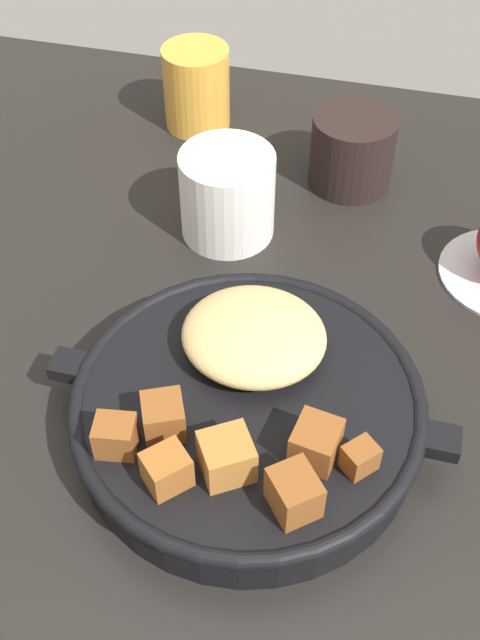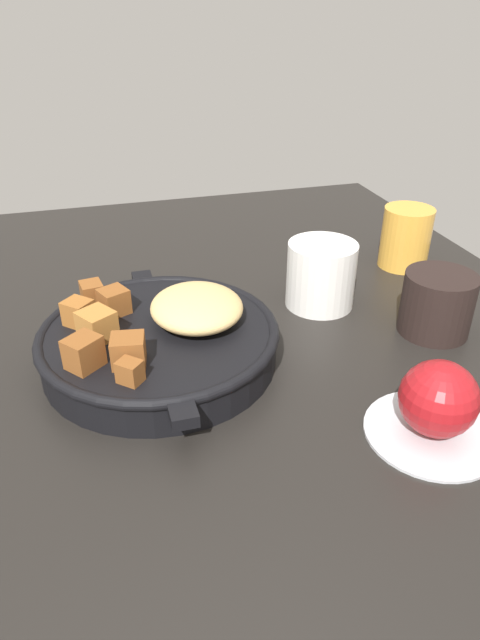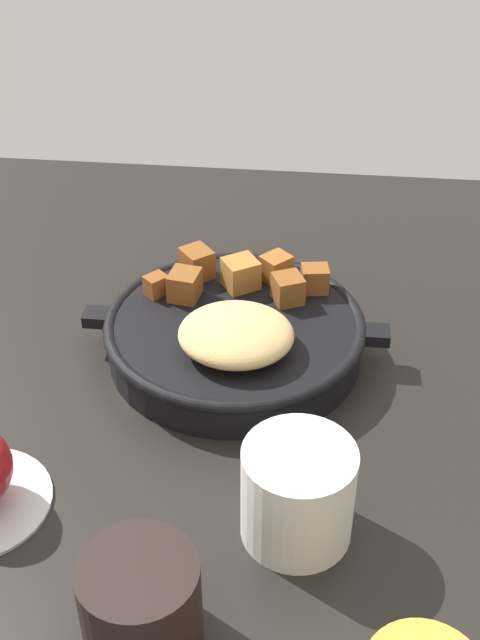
% 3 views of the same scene
% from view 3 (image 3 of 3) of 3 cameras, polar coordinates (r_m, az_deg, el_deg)
% --- Properties ---
extents(ground_plane, '(1.16, 0.93, 0.02)m').
position_cam_3_polar(ground_plane, '(0.79, -3.14, -4.76)').
color(ground_plane, black).
extents(cast_iron_skillet, '(0.30, 0.26, 0.07)m').
position_cam_3_polar(cast_iron_skillet, '(0.80, -0.35, -0.82)').
color(cast_iron_skillet, black).
rests_on(cast_iron_skillet, ground_plane).
extents(coffee_mug_dark, '(0.08, 0.08, 0.07)m').
position_cam_3_polar(coffee_mug_dark, '(0.58, -6.93, -18.98)').
color(coffee_mug_dark, black).
rests_on(coffee_mug_dark, ground_plane).
extents(ceramic_mug_white, '(0.09, 0.09, 0.08)m').
position_cam_3_polar(ceramic_mug_white, '(0.63, 4.04, -11.93)').
color(ceramic_mug_white, silver).
rests_on(ceramic_mug_white, ground_plane).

